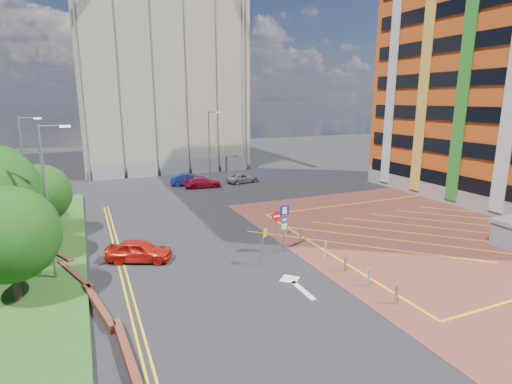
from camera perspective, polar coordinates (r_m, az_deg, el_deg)
ground at (r=24.61m, az=4.00°, el=-9.51°), size 140.00×140.00×0.00m
forecourt at (r=33.14m, az=26.09°, el=-4.82°), size 26.00×26.00×0.02m
retaining_wall at (r=23.97m, az=-24.92°, el=-10.89°), size 6.06×20.33×0.40m
tree_a at (r=21.22m, az=-31.81°, el=-5.22°), size 4.40×4.40×5.41m
tree_c at (r=30.86m, az=-28.41°, el=-0.19°), size 4.00×4.00×4.90m
lamp_left_near at (r=22.67m, az=-27.57°, el=-0.62°), size 1.53×0.16×8.00m
lamp_left_far at (r=32.66m, az=-30.03°, el=2.91°), size 1.53×0.16×8.00m
lamp_back at (r=50.53m, az=-6.62°, el=7.26°), size 1.53×0.16×8.00m
sign_cluster at (r=24.88m, az=3.63°, el=-4.45°), size 1.17×0.12×3.20m
warning_sign at (r=23.12m, az=0.98°, el=-7.20°), size 0.60×0.39×2.25m
bollard_row at (r=24.22m, az=10.76°, el=-8.90°), size 0.14×11.14×0.90m
construction_building at (r=61.03m, az=-14.00°, el=14.21°), size 21.20×19.20×22.00m
construction_fence at (r=52.10m, az=-10.41°, el=3.58°), size 21.60×0.06×2.00m
car_red_left at (r=24.99m, az=-16.34°, el=-8.05°), size 4.16×3.01×1.32m
car_blue_back at (r=45.29m, az=-9.53°, el=1.77°), size 4.34×2.55×1.35m
car_red_back at (r=44.00m, az=-7.62°, el=1.37°), size 4.15×2.11×1.15m
car_silver_back at (r=46.27m, az=-1.92°, el=2.01°), size 4.10×2.44×1.07m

